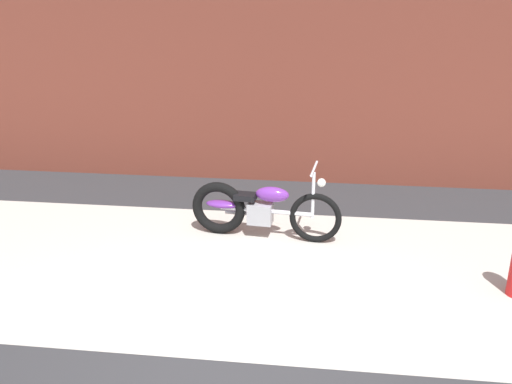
# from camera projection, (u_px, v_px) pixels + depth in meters

# --- Properties ---
(ground_plane) EXTENTS (80.00, 80.00, 0.00)m
(ground_plane) POSITION_uv_depth(u_px,v_px,m) (235.00, 362.00, 5.12)
(ground_plane) COLOR #2D2D30
(sidewalk_slab) EXTENTS (36.00, 3.50, 0.01)m
(sidewalk_slab) POSITION_uv_depth(u_px,v_px,m) (258.00, 270.00, 6.75)
(sidewalk_slab) COLOR #B2ADA3
(sidewalk_slab) RESTS_ON ground
(motorcycle_purple) EXTENTS (2.01, 0.59, 1.03)m
(motorcycle_purple) POSITION_uv_depth(u_px,v_px,m) (255.00, 209.00, 7.49)
(motorcycle_purple) COLOR black
(motorcycle_purple) RESTS_ON ground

